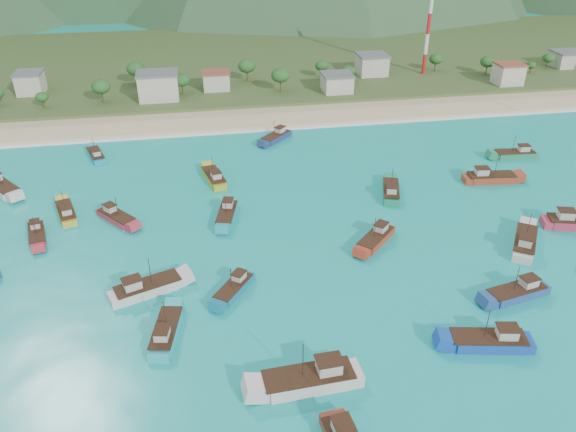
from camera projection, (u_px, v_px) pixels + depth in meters
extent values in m
plane|color=#0D9196|center=(316.00, 286.00, 91.08)|extent=(600.00, 600.00, 0.00)
cube|color=beige|center=(256.00, 118.00, 158.38)|extent=(400.00, 18.00, 1.20)
cube|color=#385123|center=(236.00, 62.00, 210.35)|extent=(400.00, 110.00, 2.40)
cube|color=white|center=(260.00, 130.00, 150.29)|extent=(400.00, 2.50, 0.08)
cube|color=beige|center=(30.00, 83.00, 171.36)|extent=(7.50, 8.19, 6.07)
cube|color=beige|center=(158.00, 86.00, 166.24)|extent=(11.47, 8.90, 7.50)
cube|color=beige|center=(216.00, 81.00, 174.81)|extent=(8.01, 6.68, 5.18)
cube|color=beige|center=(337.00, 83.00, 173.35)|extent=(8.61, 8.68, 4.99)
cube|color=beige|center=(372.00, 65.00, 189.13)|extent=(9.32, 8.99, 6.28)
cube|color=beige|center=(508.00, 74.00, 179.71)|extent=(8.06, 7.17, 6.13)
cube|color=beige|center=(569.00, 59.00, 197.97)|extent=(11.46, 8.20, 4.91)
cylinder|color=red|center=(424.00, 64.00, 189.73)|extent=(1.20, 1.20, 6.55)
cylinder|color=white|center=(426.00, 44.00, 186.44)|extent=(1.20, 1.20, 6.55)
cylinder|color=red|center=(429.00, 24.00, 183.15)|extent=(1.20, 1.20, 6.55)
cylinder|color=white|center=(432.00, 3.00, 179.86)|extent=(1.20, 1.20, 6.55)
cube|color=#9D3621|center=(491.00, 179.00, 123.41)|extent=(11.76, 4.60, 2.08)
cube|color=beige|center=(482.00, 172.00, 122.33)|extent=(2.82, 2.37, 1.69)
cylinder|color=#382114|center=(496.00, 165.00, 121.74)|extent=(0.12, 0.12, 4.69)
cube|color=#A3341D|center=(375.00, 240.00, 101.97)|extent=(9.28, 9.43, 1.86)
cube|color=beige|center=(381.00, 228.00, 102.62)|extent=(2.96, 2.97, 1.51)
cylinder|color=#382114|center=(375.00, 228.00, 100.04)|extent=(0.12, 0.12, 4.18)
cube|color=#26ABB7|center=(166.00, 333.00, 80.61)|extent=(5.00, 10.76, 1.88)
cube|color=beige|center=(162.00, 334.00, 77.92)|extent=(2.32, 2.68, 1.53)
cylinder|color=#382114|center=(165.00, 314.00, 79.58)|extent=(0.12, 0.12, 4.24)
cube|color=#116C8D|center=(234.00, 290.00, 89.42)|extent=(7.49, 8.88, 1.64)
cube|color=beige|center=(239.00, 276.00, 90.11)|extent=(2.55, 2.64, 1.34)
cylinder|color=#382114|center=(231.00, 278.00, 87.68)|extent=(0.12, 0.12, 3.70)
cube|color=navy|center=(276.00, 138.00, 144.10)|extent=(9.12, 9.20, 1.82)
cube|color=beige|center=(280.00, 130.00, 144.72)|extent=(2.90, 2.91, 1.48)
cylinder|color=#382114|center=(274.00, 128.00, 142.21)|extent=(0.12, 0.12, 4.09)
cube|color=#B72E3D|center=(117.00, 219.00, 108.77)|extent=(8.42, 9.37, 1.77)
cube|color=beige|center=(110.00, 208.00, 109.08)|extent=(2.79, 2.85, 1.44)
cylinder|color=#382114|center=(117.00, 207.00, 107.01)|extent=(0.12, 0.12, 3.99)
cube|color=#B82838|center=(37.00, 236.00, 103.39)|extent=(4.69, 9.30, 1.62)
cube|color=beige|center=(35.00, 225.00, 104.09)|extent=(2.07, 2.36, 1.32)
cylinder|color=#382114|center=(34.00, 225.00, 101.66)|extent=(0.12, 0.12, 3.65)
cube|color=beige|center=(308.00, 382.00, 72.25)|extent=(13.41, 4.62, 2.40)
cube|color=beige|center=(329.00, 366.00, 71.68)|extent=(3.13, 2.58, 1.95)
cylinder|color=#382114|center=(303.00, 360.00, 70.14)|extent=(0.12, 0.12, 5.41)
cube|color=#1543A6|center=(488.00, 343.00, 78.68)|extent=(12.03, 5.57, 2.11)
cube|color=beige|center=(507.00, 333.00, 77.69)|extent=(2.99, 2.59, 1.71)
cylinder|color=#382114|center=(487.00, 324.00, 76.98)|extent=(0.12, 0.12, 4.74)
cube|color=beige|center=(148.00, 289.00, 89.28)|extent=(11.98, 7.20, 2.09)
cube|color=beige|center=(132.00, 284.00, 87.30)|extent=(3.19, 2.89, 1.70)
cylinder|color=#382114|center=(150.00, 271.00, 87.85)|extent=(0.12, 0.12, 4.71)
cube|color=#168FB2|center=(96.00, 156.00, 134.66)|extent=(5.43, 9.56, 1.67)
cube|color=beige|center=(97.00, 153.00, 132.47)|extent=(2.25, 2.50, 1.36)
cylinder|color=#382114|center=(94.00, 145.00, 133.70)|extent=(0.12, 0.12, 3.75)
cube|color=#167F5A|center=(391.00, 192.00, 118.20)|extent=(6.15, 10.98, 1.91)
cube|color=beige|center=(392.00, 190.00, 115.48)|extent=(2.56, 2.86, 1.56)
cylinder|color=#382114|center=(392.00, 178.00, 117.15)|extent=(0.12, 0.12, 4.31)
cube|color=beige|center=(2.00, 189.00, 119.35)|extent=(9.95, 11.42, 2.14)
cube|color=teal|center=(227.00, 216.00, 109.64)|extent=(5.18, 10.48, 1.83)
cube|color=beige|center=(228.00, 204.00, 110.58)|extent=(2.32, 2.65, 1.49)
cylinder|color=#382114|center=(226.00, 204.00, 107.65)|extent=(0.12, 0.12, 4.12)
cube|color=beige|center=(524.00, 243.00, 100.87)|extent=(9.31, 11.48, 2.10)
cube|color=beige|center=(526.00, 241.00, 98.05)|extent=(3.23, 3.36, 1.71)
cylinder|color=#382114|center=(529.00, 225.00, 99.67)|extent=(0.12, 0.12, 4.73)
cube|color=#AEA723|center=(214.00, 178.00, 123.96)|extent=(5.18, 10.76, 1.88)
cube|color=beige|center=(216.00, 175.00, 121.41)|extent=(2.35, 2.70, 1.53)
cylinder|color=#382114|center=(212.00, 165.00, 122.90)|extent=(0.12, 0.12, 4.23)
cube|color=gold|center=(66.00, 214.00, 110.56)|extent=(5.58, 10.06, 1.75)
cube|color=beige|center=(66.00, 211.00, 108.24)|extent=(2.34, 2.62, 1.43)
cylinder|color=#382114|center=(63.00, 200.00, 109.55)|extent=(0.12, 0.12, 3.95)
cube|color=beige|center=(343.00, 429.00, 63.85)|extent=(2.35, 2.79, 1.67)
cube|color=beige|center=(566.00, 215.00, 105.80)|extent=(3.21, 2.84, 1.78)
cube|color=navy|center=(516.00, 294.00, 88.31)|extent=(11.04, 5.21, 1.93)
cube|color=beige|center=(529.00, 282.00, 88.12)|extent=(2.76, 2.39, 1.57)
cylinder|color=#382114|center=(517.00, 279.00, 86.54)|extent=(0.12, 0.12, 4.35)
cube|color=#207E53|center=(514.00, 155.00, 134.70)|extent=(10.55, 3.73, 1.89)
cube|color=beige|center=(524.00, 148.00, 134.04)|extent=(2.48, 2.05, 1.53)
cylinder|color=#382114|center=(514.00, 144.00, 133.11)|extent=(0.12, 0.12, 4.24)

